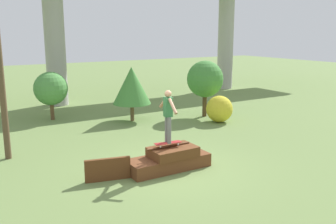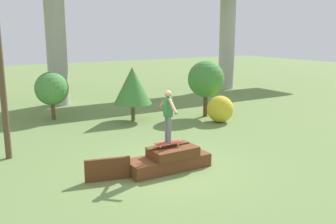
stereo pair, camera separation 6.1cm
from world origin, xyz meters
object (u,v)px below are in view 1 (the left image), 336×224
object	(u,v)px
tree_behind_left	(51,89)
tree_behind_right	(205,79)
skater	(168,113)
skateboard	(168,143)
tree_mid_back	(132,86)
bush_yellow_flowering	(219,109)

from	to	relation	value
tree_behind_left	tree_behind_right	xyz separation A→B (m)	(6.54, -3.15, 0.35)
tree_behind_left	skater	bearing A→B (deg)	-81.62
skater	skateboard	bearing A→B (deg)	21.80
tree_behind_left	tree_behind_right	distance (m)	7.27
skateboard	tree_mid_back	distance (m)	6.56
tree_mid_back	bush_yellow_flowering	xyz separation A→B (m)	(3.29, -2.30, -1.04)
skater	bush_yellow_flowering	size ratio (longest dim) A/B	1.29
tree_behind_right	bush_yellow_flowering	size ratio (longest dim) A/B	2.23
skateboard	tree_behind_left	bearing A→B (deg)	98.38
tree_behind_left	bush_yellow_flowering	distance (m)	7.84
tree_behind_left	tree_behind_right	bearing A→B (deg)	-25.70
skateboard	tree_mid_back	xyz separation A→B (m)	(1.87, 6.23, 0.82)
tree_behind_right	tree_mid_back	bearing A→B (deg)	164.08
skater	tree_behind_right	size ratio (longest dim) A/B	0.58
skateboard	tree_behind_left	distance (m)	8.51
tree_behind_right	bush_yellow_flowering	bearing A→B (deg)	-96.44
tree_behind_right	tree_mid_back	xyz separation A→B (m)	(-3.44, 0.98, -0.17)
skater	tree_behind_left	size ratio (longest dim) A/B	0.70
skateboard	skater	size ratio (longest dim) A/B	0.54
skater	bush_yellow_flowering	world-z (taller)	skater
tree_behind_left	skateboard	bearing A→B (deg)	-81.62
tree_behind_right	tree_mid_back	size ratio (longest dim) A/B	1.08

